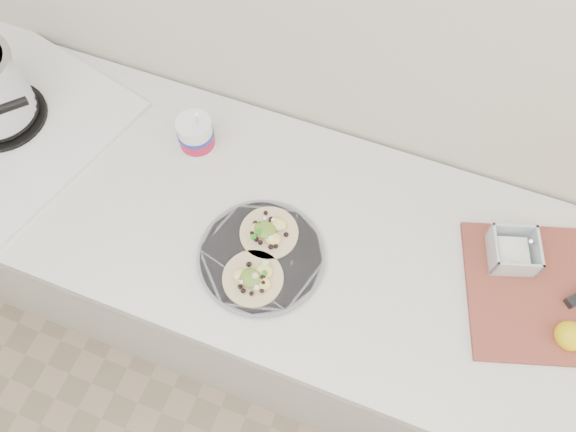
% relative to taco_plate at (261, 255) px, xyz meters
% --- Properties ---
extents(counter, '(2.44, 0.66, 0.90)m').
position_rel_taco_plate_xyz_m(counter, '(-0.10, 0.11, -0.47)').
color(counter, beige).
rests_on(counter, ground).
extents(taco_plate, '(0.31, 0.31, 0.04)m').
position_rel_taco_plate_xyz_m(taco_plate, '(0.00, 0.00, 0.00)').
color(taco_plate, slate).
rests_on(taco_plate, counter).
extents(tub, '(0.09, 0.09, 0.21)m').
position_rel_taco_plate_xyz_m(tub, '(-0.28, 0.24, 0.05)').
color(tub, white).
rests_on(tub, counter).
extents(cutboard, '(0.57, 0.47, 0.08)m').
position_rel_taco_plate_xyz_m(cutboard, '(0.70, 0.18, 0.00)').
color(cutboard, brown).
rests_on(cutboard, counter).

